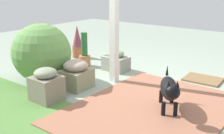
{
  "coord_description": "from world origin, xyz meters",
  "views": [
    {
      "loc": [
        -2.38,
        3.44,
        1.59
      ],
      "look_at": [
        0.16,
        0.15,
        0.32
      ],
      "focal_mm": 44.86,
      "sensor_mm": 36.0,
      "label": 1
    }
  ],
  "objects_px": {
    "doormat": "(203,79)",
    "stone_planter_mid": "(76,74)",
    "porch_pillar": "(114,19)",
    "stone_planter_nearest": "(116,61)",
    "stone_planter_far": "(46,85)",
    "dog": "(169,89)",
    "terracotta_pot_tall": "(85,54)",
    "terracotta_pot_spiky": "(77,42)",
    "round_shrub": "(42,53)"
  },
  "relations": [
    {
      "from": "porch_pillar",
      "to": "stone_planter_nearest",
      "type": "relative_size",
      "value": 4.37
    },
    {
      "from": "stone_planter_mid",
      "to": "terracotta_pot_spiky",
      "type": "xyz_separation_m",
      "value": [
        1.28,
        -1.34,
        0.11
      ]
    },
    {
      "from": "round_shrub",
      "to": "terracotta_pot_tall",
      "type": "distance_m",
      "value": 1.08
    },
    {
      "from": "round_shrub",
      "to": "doormat",
      "type": "bearing_deg",
      "value": -141.71
    },
    {
      "from": "porch_pillar",
      "to": "terracotta_pot_spiky",
      "type": "relative_size",
      "value": 2.96
    },
    {
      "from": "porch_pillar",
      "to": "doormat",
      "type": "bearing_deg",
      "value": -140.62
    },
    {
      "from": "terracotta_pot_spiky",
      "to": "dog",
      "type": "bearing_deg",
      "value": 156.27
    },
    {
      "from": "doormat",
      "to": "terracotta_pot_tall",
      "type": "bearing_deg",
      "value": 15.85
    },
    {
      "from": "stone_planter_far",
      "to": "dog",
      "type": "xyz_separation_m",
      "value": [
        -1.51,
        -0.7,
        0.08
      ]
    },
    {
      "from": "stone_planter_nearest",
      "to": "doormat",
      "type": "xyz_separation_m",
      "value": [
        -1.49,
        -0.46,
        -0.16
      ]
    },
    {
      "from": "stone_planter_mid",
      "to": "porch_pillar",
      "type": "bearing_deg",
      "value": -115.51
    },
    {
      "from": "stone_planter_nearest",
      "to": "terracotta_pot_spiky",
      "type": "distance_m",
      "value": 1.27
    },
    {
      "from": "round_shrub",
      "to": "dog",
      "type": "bearing_deg",
      "value": -174.3
    },
    {
      "from": "porch_pillar",
      "to": "terracotta_pot_tall",
      "type": "distance_m",
      "value": 1.31
    },
    {
      "from": "stone_planter_nearest",
      "to": "stone_planter_far",
      "type": "distance_m",
      "value": 1.69
    },
    {
      "from": "porch_pillar",
      "to": "stone_planter_mid",
      "type": "bearing_deg",
      "value": 64.49
    },
    {
      "from": "stone_planter_far",
      "to": "dog",
      "type": "relative_size",
      "value": 0.66
    },
    {
      "from": "dog",
      "to": "stone_planter_far",
      "type": "bearing_deg",
      "value": 25.02
    },
    {
      "from": "terracotta_pot_spiky",
      "to": "dog",
      "type": "relative_size",
      "value": 0.97
    },
    {
      "from": "round_shrub",
      "to": "stone_planter_nearest",
      "type": "bearing_deg",
      "value": -117.04
    },
    {
      "from": "stone_planter_nearest",
      "to": "terracotta_pot_spiky",
      "type": "xyz_separation_m",
      "value": [
        1.23,
        -0.25,
        0.15
      ]
    },
    {
      "from": "stone_planter_nearest",
      "to": "round_shrub",
      "type": "height_order",
      "value": "round_shrub"
    },
    {
      "from": "stone_planter_far",
      "to": "stone_planter_mid",
      "type": "bearing_deg",
      "value": -88.3
    },
    {
      "from": "porch_pillar",
      "to": "stone_planter_mid",
      "type": "height_order",
      "value": "porch_pillar"
    },
    {
      "from": "stone_planter_nearest",
      "to": "stone_planter_mid",
      "type": "height_order",
      "value": "stone_planter_mid"
    },
    {
      "from": "terracotta_pot_spiky",
      "to": "stone_planter_nearest",
      "type": "bearing_deg",
      "value": 168.44
    },
    {
      "from": "stone_planter_mid",
      "to": "terracotta_pot_tall",
      "type": "relative_size",
      "value": 0.69
    },
    {
      "from": "dog",
      "to": "stone_planter_nearest",
      "type": "bearing_deg",
      "value": -31.98
    },
    {
      "from": "stone_planter_nearest",
      "to": "stone_planter_mid",
      "type": "bearing_deg",
      "value": 92.44
    },
    {
      "from": "porch_pillar",
      "to": "terracotta_pot_tall",
      "type": "bearing_deg",
      "value": -19.19
    },
    {
      "from": "stone_planter_mid",
      "to": "round_shrub",
      "type": "xyz_separation_m",
      "value": [
        0.66,
        0.11,
        0.26
      ]
    },
    {
      "from": "terracotta_pot_spiky",
      "to": "doormat",
      "type": "distance_m",
      "value": 2.75
    },
    {
      "from": "round_shrub",
      "to": "doormat",
      "type": "relative_size",
      "value": 1.61
    },
    {
      "from": "round_shrub",
      "to": "stone_planter_mid",
      "type": "bearing_deg",
      "value": -170.46
    },
    {
      "from": "stone_planter_nearest",
      "to": "round_shrub",
      "type": "relative_size",
      "value": 0.49
    },
    {
      "from": "stone_planter_nearest",
      "to": "stone_planter_far",
      "type": "xyz_separation_m",
      "value": [
        -0.06,
        1.68,
        0.05
      ]
    },
    {
      "from": "doormat",
      "to": "stone_planter_mid",
      "type": "bearing_deg",
      "value": 47.01
    },
    {
      "from": "stone_planter_far",
      "to": "doormat",
      "type": "xyz_separation_m",
      "value": [
        -1.43,
        -2.14,
        -0.21
      ]
    },
    {
      "from": "stone_planter_nearest",
      "to": "terracotta_pot_tall",
      "type": "relative_size",
      "value": 0.71
    },
    {
      "from": "terracotta_pot_spiky",
      "to": "doormat",
      "type": "xyz_separation_m",
      "value": [
        -2.72,
        -0.21,
        -0.32
      ]
    },
    {
      "from": "round_shrub",
      "to": "porch_pillar",
      "type": "bearing_deg",
      "value": -143.09
    },
    {
      "from": "stone_planter_nearest",
      "to": "doormat",
      "type": "relative_size",
      "value": 0.79
    },
    {
      "from": "porch_pillar",
      "to": "terracotta_pot_tall",
      "type": "relative_size",
      "value": 3.1
    },
    {
      "from": "doormat",
      "to": "stone_planter_nearest",
      "type": "bearing_deg",
      "value": 17.19
    },
    {
      "from": "terracotta_pot_tall",
      "to": "dog",
      "type": "distance_m",
      "value": 2.37
    },
    {
      "from": "terracotta_pot_spiky",
      "to": "stone_planter_mid",
      "type": "bearing_deg",
      "value": 133.69
    },
    {
      "from": "stone_planter_nearest",
      "to": "dog",
      "type": "height_order",
      "value": "dog"
    },
    {
      "from": "stone_planter_mid",
      "to": "stone_planter_far",
      "type": "xyz_separation_m",
      "value": [
        -0.02,
        0.6,
        0.01
      ]
    },
    {
      "from": "terracotta_pot_spiky",
      "to": "dog",
      "type": "distance_m",
      "value": 3.06
    },
    {
      "from": "stone_planter_nearest",
      "to": "dog",
      "type": "distance_m",
      "value": 1.86
    }
  ]
}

